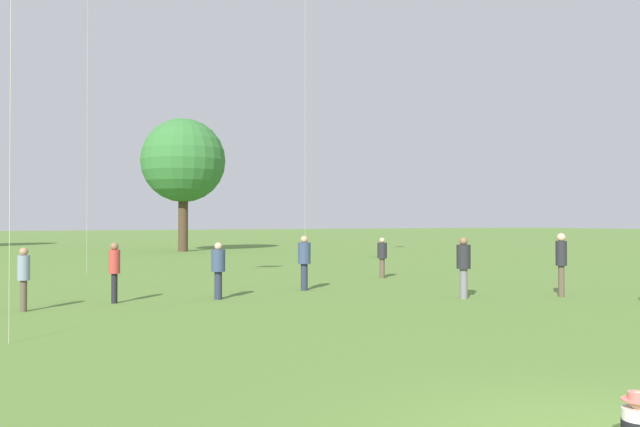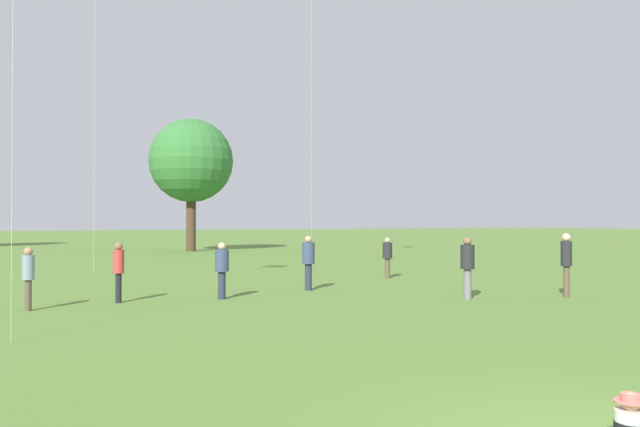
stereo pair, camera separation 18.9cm
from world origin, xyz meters
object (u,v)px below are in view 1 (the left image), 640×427
(seated_toddler, at_px, (636,426))
(person_standing_4, at_px, (304,258))
(person_standing_2, at_px, (382,254))
(person_standing_5, at_px, (24,273))
(person_standing_1, at_px, (114,266))
(distant_tree_1, at_px, (183,161))
(person_standing_6, at_px, (464,262))
(person_standing_3, at_px, (218,266))
(person_standing_7, at_px, (561,258))

(seated_toddler, xyz_separation_m, person_standing_4, (3.08, 13.86, 0.79))
(person_standing_2, distance_m, person_standing_5, 13.04)
(person_standing_1, relative_size, person_standing_2, 1.05)
(person_standing_2, height_order, distant_tree_1, distant_tree_1)
(seated_toddler, distance_m, person_standing_2, 18.00)
(person_standing_1, distance_m, distant_tree_1, 29.22)
(seated_toddler, distance_m, person_standing_6, 11.69)
(distant_tree_1, bearing_deg, person_standing_1, -108.10)
(person_standing_3, height_order, person_standing_7, person_standing_7)
(seated_toddler, xyz_separation_m, person_standing_2, (7.57, 16.32, 0.68))
(person_standing_6, bearing_deg, seated_toddler, -9.99)
(person_standing_7, distance_m, distant_tree_1, 32.25)
(person_standing_7, xyz_separation_m, distant_tree_1, (-2.87, 31.67, 5.41))
(person_standing_3, bearing_deg, person_standing_2, -89.62)
(person_standing_2, xyz_separation_m, person_standing_6, (-1.40, -6.43, 0.11))
(person_standing_4, xyz_separation_m, person_standing_6, (3.10, -3.97, 0.01))
(seated_toddler, xyz_separation_m, person_standing_6, (6.18, 9.89, 0.80))
(person_standing_4, height_order, person_standing_6, person_standing_6)
(person_standing_3, distance_m, person_standing_7, 9.87)
(person_standing_4, bearing_deg, person_standing_5, -88.71)
(person_standing_6, xyz_separation_m, distant_tree_1, (-0.04, 30.74, 5.51))
(person_standing_2, relative_size, person_standing_3, 0.97)
(seated_toddler, height_order, person_standing_4, person_standing_4)
(person_standing_1, distance_m, person_standing_4, 5.87)
(person_standing_2, relative_size, distant_tree_1, 0.16)
(person_standing_5, bearing_deg, distant_tree_1, 57.40)
(person_standing_4, height_order, distant_tree_1, distant_tree_1)
(person_standing_4, xyz_separation_m, person_standing_7, (5.93, -4.89, 0.11))
(person_standing_6, distance_m, distant_tree_1, 31.23)
(seated_toddler, xyz_separation_m, distant_tree_1, (6.14, 40.63, 6.31))
(person_standing_4, distance_m, person_standing_5, 8.13)
(distant_tree_1, bearing_deg, person_standing_6, -89.92)
(person_standing_6, relative_size, distant_tree_1, 0.18)
(person_standing_3, bearing_deg, person_standing_7, -137.28)
(person_standing_1, height_order, person_standing_6, person_standing_6)
(person_standing_1, distance_m, person_standing_2, 10.76)
(seated_toddler, height_order, person_standing_1, person_standing_1)
(person_standing_1, distance_m, person_standing_7, 12.57)
(seated_toddler, xyz_separation_m, person_standing_3, (-0.05, 12.90, 0.70))
(person_standing_4, distance_m, person_standing_7, 7.68)
(person_standing_1, bearing_deg, seated_toddler, 11.35)
(person_standing_1, height_order, person_standing_4, person_standing_4)
(person_standing_3, distance_m, person_standing_4, 3.27)
(person_standing_3, distance_m, person_standing_6, 6.92)
(person_standing_2, relative_size, person_standing_5, 1.00)
(person_standing_5, relative_size, person_standing_6, 0.89)
(distant_tree_1, bearing_deg, person_standing_4, -96.51)
(person_standing_1, bearing_deg, person_standing_6, 68.41)
(person_standing_3, bearing_deg, person_standing_6, -139.60)
(person_standing_3, xyz_separation_m, person_standing_7, (9.05, -3.94, 0.19))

